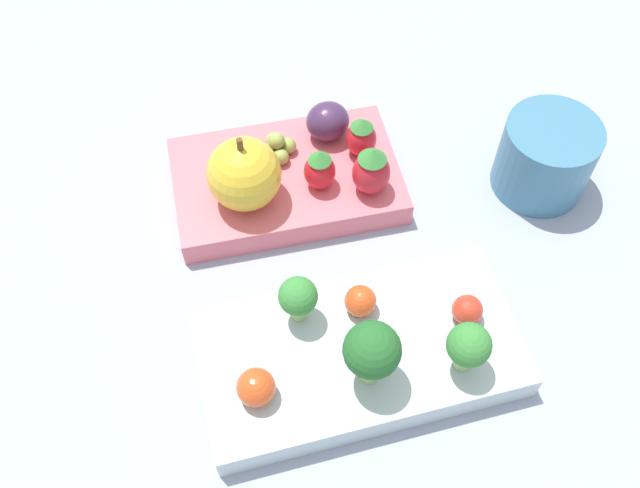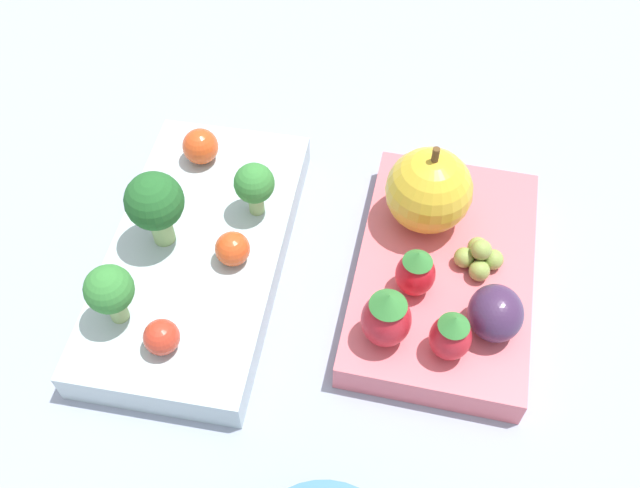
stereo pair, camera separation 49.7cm
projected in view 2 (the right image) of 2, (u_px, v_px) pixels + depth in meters
The scene contains 15 objects.
ground_plane at pixel (319, 286), 0.50m from camera, with size 4.00×4.00×0.00m, color #939EB2.
bento_box_savoury at pixel (199, 255), 0.50m from camera, with size 0.24×0.14×0.03m.
bento_box_fruit at pixel (443, 273), 0.49m from camera, with size 0.20×0.14×0.02m.
broccoli_floret_0 at pixel (254, 185), 0.48m from camera, with size 0.03×0.03×0.04m.
broccoli_floret_1 at pixel (110, 291), 0.43m from camera, with size 0.03×0.03×0.05m.
broccoli_floret_2 at pixel (155, 203), 0.46m from camera, with size 0.04×0.04×0.06m.
cherry_tomato_0 at pixel (200, 146), 0.52m from camera, with size 0.03×0.03×0.03m.
cherry_tomato_1 at pixel (233, 245), 0.47m from camera, with size 0.02×0.02×0.02m.
cherry_tomato_2 at pixel (162, 337), 0.43m from camera, with size 0.02×0.02×0.02m.
apple at pixel (429, 191), 0.48m from camera, with size 0.06×0.06×0.07m.
strawberry_0 at pixel (386, 317), 0.43m from camera, with size 0.03×0.03×0.05m.
strawberry_1 at pixel (416, 272), 0.45m from camera, with size 0.03×0.03×0.04m.
strawberry_2 at pixel (451, 336), 0.42m from camera, with size 0.03×0.03×0.04m.
plum at pixel (496, 313), 0.44m from camera, with size 0.04×0.03×0.03m.
grape_cluster at pixel (479, 257), 0.47m from camera, with size 0.03×0.03×0.02m.
Camera 2 is at (-0.27, -0.02, 0.42)m, focal length 40.00 mm.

